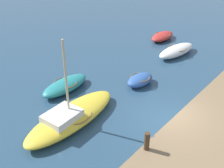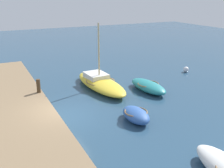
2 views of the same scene
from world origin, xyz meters
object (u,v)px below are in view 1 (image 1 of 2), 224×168
(rowboat_red, at_px, (162,36))
(dinghy_blue, at_px, (140,80))
(rowboat_teal, at_px, (65,85))
(rowboat_white, at_px, (177,51))
(mooring_post_west, at_px, (147,141))
(sailboat_yellow, at_px, (71,116))

(rowboat_red, height_order, dinghy_blue, dinghy_blue)
(dinghy_blue, height_order, rowboat_teal, dinghy_blue)
(rowboat_red, distance_m, rowboat_teal, 12.61)
(rowboat_red, relative_size, rowboat_teal, 0.86)
(rowboat_white, distance_m, dinghy_blue, 6.31)
(rowboat_white, height_order, dinghy_blue, rowboat_white)
(rowboat_white, xyz_separation_m, mooring_post_west, (-11.91, -4.83, 0.60))
(rowboat_white, relative_size, rowboat_teal, 1.19)
(mooring_post_west, bearing_deg, rowboat_red, 28.17)
(sailboat_yellow, height_order, rowboat_teal, sailboat_yellow)
(rowboat_white, relative_size, dinghy_blue, 1.94)
(rowboat_red, xyz_separation_m, rowboat_teal, (-12.61, -0.09, 0.02))
(rowboat_red, height_order, rowboat_teal, rowboat_teal)
(rowboat_teal, bearing_deg, dinghy_blue, -44.17)
(dinghy_blue, relative_size, mooring_post_west, 2.50)
(rowboat_teal, bearing_deg, rowboat_red, -2.24)
(dinghy_blue, relative_size, rowboat_teal, 0.61)
(sailboat_yellow, height_order, mooring_post_west, sailboat_yellow)
(rowboat_white, bearing_deg, rowboat_teal, 171.34)
(rowboat_white, distance_m, mooring_post_west, 12.86)
(dinghy_blue, height_order, mooring_post_west, mooring_post_west)
(mooring_post_west, bearing_deg, rowboat_teal, 76.66)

